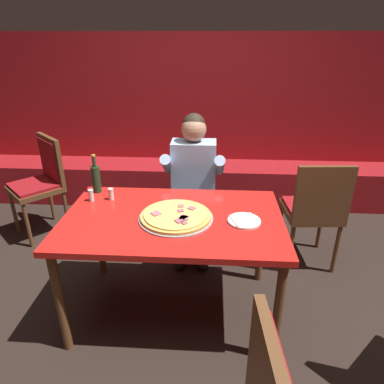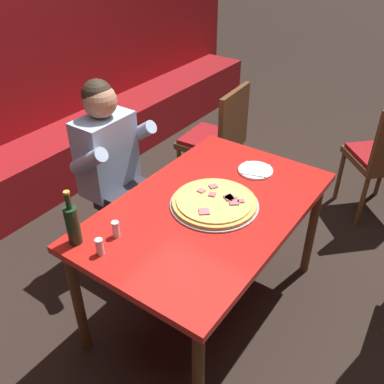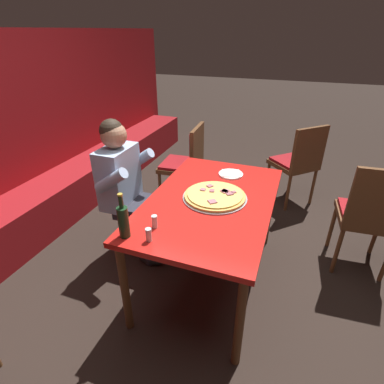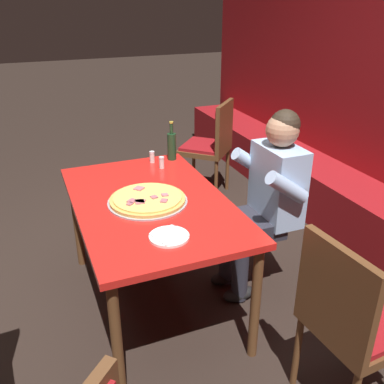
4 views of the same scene
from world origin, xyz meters
TOP-DOWN VIEW (x-y plane):
  - ground_plane at (0.00, 0.00)m, footprint 24.00×24.00m
  - booth_bench at (0.00, 1.86)m, footprint 6.46×0.48m
  - main_dining_table at (0.00, 0.00)m, footprint 1.43×0.89m
  - pizza at (0.02, -0.02)m, footprint 0.48×0.48m
  - plate_white_paper at (0.46, -0.04)m, footprint 0.21×0.21m
  - beer_bottle at (-0.61, 0.36)m, footprint 0.07×0.07m
  - shaker_black_pepper at (-0.60, 0.20)m, footprint 0.04×0.04m
  - shaker_parmesan at (-0.47, 0.23)m, footprint 0.04×0.04m
  - diner_seated_blue_shirt at (0.09, 0.76)m, footprint 0.53×0.53m
  - dining_chair_near_left at (1.10, 0.62)m, footprint 0.47×0.47m
  - dining_chair_by_booth at (-1.42, 1.06)m, footprint 0.62×0.62m

SIDE VIEW (x-z plane):
  - ground_plane at x=0.00m, z-range 0.00..0.00m
  - booth_bench at x=0.00m, z-range 0.00..0.46m
  - dining_chair_near_left at x=1.10m, z-range 0.09..1.06m
  - dining_chair_by_booth at x=-1.42m, z-range 0.09..1.07m
  - main_dining_table at x=0.00m, z-range 0.31..1.09m
  - diner_seated_blue_shirt at x=0.09m, z-range 0.07..1.34m
  - plate_white_paper at x=0.46m, z-range 0.78..0.80m
  - pizza at x=0.02m, z-range 0.77..0.82m
  - shaker_black_pepper at x=-0.60m, z-range 0.77..0.86m
  - shaker_parmesan at x=-0.47m, z-range 0.77..0.86m
  - beer_bottle at x=-0.61m, z-range 0.74..1.03m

